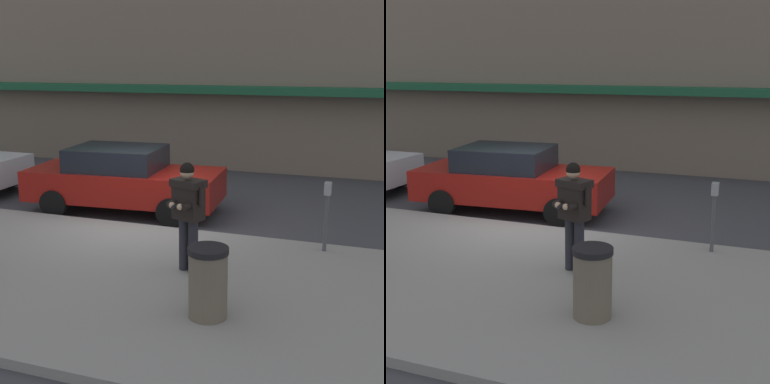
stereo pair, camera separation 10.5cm
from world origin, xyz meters
TOP-DOWN VIEW (x-y plane):
  - ground_plane at (0.00, 0.00)m, footprint 80.00×80.00m
  - sidewalk at (1.00, -2.85)m, footprint 32.00×5.30m
  - curb_paint_line at (1.00, 0.05)m, footprint 28.00×0.12m
  - parked_sedan_mid at (-0.94, 0.99)m, footprint 4.62×2.19m
  - man_texting_on_phone at (1.85, -2.30)m, footprint 0.62×0.65m
  - parking_meter at (3.86, -0.60)m, footprint 0.12×0.18m
  - trash_bin at (2.65, -3.72)m, footprint 0.55×0.55m

SIDE VIEW (x-z plane):
  - ground_plane at x=0.00m, z-range 0.00..0.00m
  - curb_paint_line at x=1.00m, z-range 0.00..0.01m
  - sidewalk at x=1.00m, z-range 0.00..0.14m
  - trash_bin at x=2.65m, z-range 0.14..1.12m
  - parked_sedan_mid at x=-0.94m, z-range 0.02..1.56m
  - parking_meter at x=3.86m, z-range 0.33..1.60m
  - man_texting_on_phone at x=1.85m, z-range 0.35..2.15m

